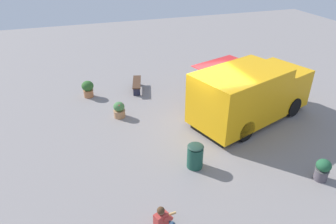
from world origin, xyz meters
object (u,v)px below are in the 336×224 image
(planter_flowering_side, at_px, (88,88))
(plaza_bench, at_px, (137,84))
(planter_flowering_far, at_px, (323,169))
(food_truck, at_px, (250,95))
(trash_bin, at_px, (195,156))
(person_customer, at_px, (162,221))
(planter_flowering_near, at_px, (119,110))

(planter_flowering_side, distance_m, plaza_bench, 2.48)
(planter_flowering_far, relative_size, planter_flowering_side, 0.92)
(food_truck, xyz_separation_m, trash_bin, (-3.43, -2.32, -0.69))
(food_truck, relative_size, person_customer, 6.89)
(planter_flowering_near, height_order, trash_bin, trash_bin)
(food_truck, height_order, plaza_bench, food_truck)
(trash_bin, bearing_deg, planter_flowering_far, -27.24)
(planter_flowering_near, xyz_separation_m, planter_flowering_far, (5.52, -6.09, 0.05))
(plaza_bench, bearing_deg, trash_bin, -85.86)
(food_truck, distance_m, planter_flowering_far, 4.27)
(person_customer, bearing_deg, food_truck, 40.45)
(planter_flowering_near, height_order, planter_flowering_far, planter_flowering_far)
(plaza_bench, relative_size, trash_bin, 1.88)
(planter_flowering_far, xyz_separation_m, trash_bin, (-3.67, 1.89, 0.05))
(person_customer, bearing_deg, planter_flowering_near, 89.92)
(planter_flowering_near, xyz_separation_m, plaza_bench, (1.37, 2.49, 0.01))
(planter_flowering_near, distance_m, plaza_bench, 2.85)
(food_truck, xyz_separation_m, plaza_bench, (-3.91, 4.38, -0.78))
(planter_flowering_near, bearing_deg, planter_flowering_far, -47.79)
(trash_bin, bearing_deg, person_customer, -130.34)
(food_truck, height_order, planter_flowering_near, food_truck)
(person_customer, bearing_deg, trash_bin, 49.66)
(food_truck, xyz_separation_m, planter_flowering_far, (0.24, -4.20, -0.73))
(planter_flowering_far, bearing_deg, planter_flowering_side, 127.74)
(person_customer, bearing_deg, planter_flowering_side, 97.06)
(planter_flowering_far, relative_size, plaza_bench, 0.46)
(planter_flowering_near, bearing_deg, plaza_bench, 61.18)
(food_truck, distance_m, trash_bin, 4.19)
(food_truck, distance_m, planter_flowering_near, 5.67)
(plaza_bench, height_order, trash_bin, trash_bin)
(food_truck, distance_m, person_customer, 7.01)
(planter_flowering_far, bearing_deg, person_customer, -176.80)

